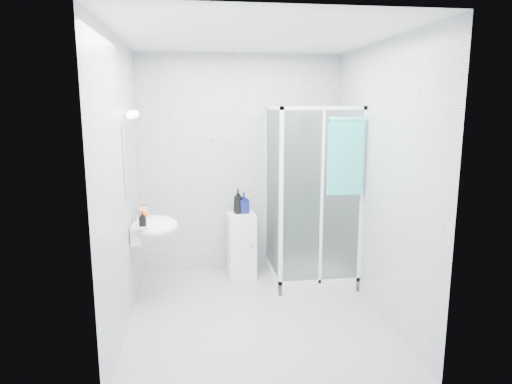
{
  "coord_description": "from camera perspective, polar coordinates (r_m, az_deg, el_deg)",
  "views": [
    {
      "loc": [
        -0.55,
        -4.1,
        2.01
      ],
      "look_at": [
        0.05,
        0.35,
        1.15
      ],
      "focal_mm": 32.0,
      "sensor_mm": 36.0,
      "label": 1
    }
  ],
  "objects": [
    {
      "name": "wall_basin",
      "position": [
        4.73,
        -12.73,
        -4.3
      ],
      "size": [
        0.46,
        0.56,
        0.35
      ],
      "color": "white",
      "rests_on": "ground"
    },
    {
      "name": "shower_enclosure",
      "position": [
        5.26,
        6.13,
        -6.52
      ],
      "size": [
        0.9,
        0.95,
        2.0
      ],
      "color": "white",
      "rests_on": "ground"
    },
    {
      "name": "mirror",
      "position": [
        4.63,
        -15.56,
        4.11
      ],
      "size": [
        0.02,
        0.6,
        0.7
      ],
      "primitive_type": "cube",
      "color": "white",
      "rests_on": "room"
    },
    {
      "name": "shampoo_bottle_a",
      "position": [
        5.32,
        -2.26,
        -1.17
      ],
      "size": [
        0.14,
        0.14,
        0.29
      ],
      "primitive_type": "imported",
      "rotation": [
        0.0,
        0.0,
        -0.33
      ],
      "color": "black",
      "rests_on": "storage_cabinet"
    },
    {
      "name": "storage_cabinet",
      "position": [
        5.44,
        -1.81,
        -6.62
      ],
      "size": [
        0.33,
        0.35,
        0.76
      ],
      "rotation": [
        0.0,
        0.0,
        0.06
      ],
      "color": "white",
      "rests_on": "ground"
    },
    {
      "name": "hand_towel",
      "position": [
        4.75,
        11.13,
        4.62
      ],
      "size": [
        0.37,
        0.05,
        0.79
      ],
      "color": "#30B8AD",
      "rests_on": "shower_enclosure"
    },
    {
      "name": "soap_dispenser_orange",
      "position": [
        4.82,
        -13.92,
        -2.28
      ],
      "size": [
        0.13,
        0.13,
        0.16
      ],
      "primitive_type": "imported",
      "rotation": [
        0.0,
        0.0,
        -0.01
      ],
      "color": "orange",
      "rests_on": "wall_basin"
    },
    {
      "name": "shampoo_bottle_b",
      "position": [
        5.35,
        -1.53,
        -1.36
      ],
      "size": [
        0.12,
        0.12,
        0.24
      ],
      "primitive_type": "imported",
      "rotation": [
        0.0,
        0.0,
        0.07
      ],
      "color": "navy",
      "rests_on": "storage_cabinet"
    },
    {
      "name": "soap_dispenser_black",
      "position": [
        4.52,
        -13.99,
        -3.25
      ],
      "size": [
        0.06,
        0.07,
        0.14
      ],
      "primitive_type": "imported",
      "rotation": [
        0.0,
        0.0,
        0.0
      ],
      "color": "black",
      "rests_on": "wall_basin"
    },
    {
      "name": "room",
      "position": [
        4.2,
        -0.04,
        1.1
      ],
      "size": [
        2.4,
        2.6,
        2.6
      ],
      "color": "silver",
      "rests_on": "ground"
    },
    {
      "name": "vanity_lights",
      "position": [
        4.59,
        -15.2,
        9.34
      ],
      "size": [
        0.1,
        0.4,
        0.08
      ],
      "color": "silver",
      "rests_on": "room"
    },
    {
      "name": "wall_hooks",
      "position": [
        5.38,
        -4.49,
        6.64
      ],
      "size": [
        0.23,
        0.06,
        0.03
      ],
      "color": "silver",
      "rests_on": "room"
    }
  ]
}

